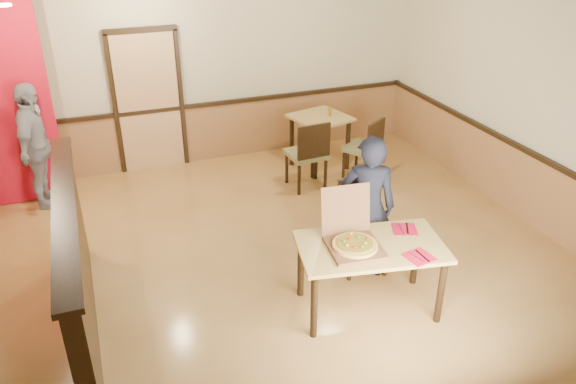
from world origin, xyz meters
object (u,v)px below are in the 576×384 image
at_px(diner_chair, 361,221).
at_px(pizza_box, 353,241).
at_px(main_table, 370,254).
at_px(side_table, 320,128).
at_px(side_chair_left, 309,152).
at_px(diner, 367,207).
at_px(condiment, 330,112).
at_px(passerby, 36,147).
at_px(side_chair_right, 366,146).

bearing_deg(diner_chair, pizza_box, -115.41).
bearing_deg(main_table, diner_chair, 79.39).
xyz_separation_m(side_table, pizza_box, (-1.10, -3.32, 0.18)).
height_order(side_chair_left, side_table, side_chair_left).
height_order(diner, pizza_box, diner).
bearing_deg(diner, diner_chair, -74.99).
xyz_separation_m(diner_chair, diner, (-0.03, -0.15, 0.26)).
xyz_separation_m(pizza_box, condiment, (1.24, 3.29, 0.08)).
xyz_separation_m(diner_chair, side_chair_left, (0.19, 1.99, 0.01)).
relative_size(passerby, condiment, 12.53).
bearing_deg(pizza_box, side_chair_right, 65.77).
bearing_deg(diner_chair, side_chair_right, 69.14).
bearing_deg(condiment, side_chair_left, -134.43).
bearing_deg(passerby, side_chair_left, -89.56).
xyz_separation_m(side_chair_right, pizza_box, (-1.59, -2.71, 0.32)).
bearing_deg(side_chair_right, condiment, -91.73).
bearing_deg(passerby, condiment, -79.71).
xyz_separation_m(side_chair_left, diner, (-0.21, -2.14, 0.26)).
distance_m(main_table, passerby, 4.68).
distance_m(side_chair_left, condiment, 0.90).
height_order(main_table, side_chair_left, side_chair_left).
xyz_separation_m(diner, passerby, (-3.34, 2.93, 0.04)).
bearing_deg(passerby, pizza_box, -127.28).
relative_size(diner_chair, side_chair_left, 0.99).
distance_m(diner_chair, condiment, 2.72).
height_order(diner, passerby, passerby).
height_order(side_chair_right, passerby, passerby).
distance_m(diner, condiment, 2.85).
relative_size(side_chair_right, diner, 0.57).
bearing_deg(side_chair_left, side_chair_right, 177.10).
xyz_separation_m(main_table, side_chair_right, (1.41, 2.75, -0.14)).
relative_size(diner, passerby, 0.95).
height_order(diner_chair, passerby, passerby).
relative_size(main_table, side_chair_right, 1.65).
bearing_deg(main_table, side_chair_right, 73.55).
xyz_separation_m(diner, condiment, (0.80, 2.74, 0.08)).
height_order(side_chair_right, diner, diner).
bearing_deg(side_chair_left, diner_chair, 80.65).
bearing_deg(pizza_box, diner, 57.27).
height_order(diner_chair, side_chair_right, diner_chair).
distance_m(main_table, side_chair_right, 3.09).
bearing_deg(main_table, diner, 76.57).
relative_size(side_table, passerby, 0.55).
bearing_deg(diner, pizza_box, 75.65).
bearing_deg(side_table, side_chair_left, -125.37).
bearing_deg(passerby, diner, -118.29).
relative_size(side_chair_left, side_chair_right, 1.10).
relative_size(diner, pizza_box, 2.56).
relative_size(side_table, pizza_box, 1.48).
bearing_deg(diner_chair, side_table, 84.73).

